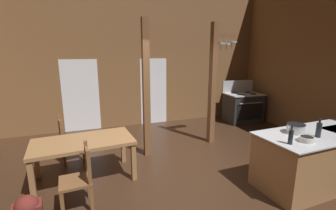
% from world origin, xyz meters
% --- Properties ---
extents(ground_plane, '(8.66, 8.02, 0.10)m').
position_xyz_m(ground_plane, '(0.00, 0.00, -0.05)').
color(ground_plane, '#382316').
extents(wall_back, '(8.66, 0.14, 4.58)m').
position_xyz_m(wall_back, '(0.00, 3.68, 2.29)').
color(wall_back, brown).
rests_on(wall_back, ground_plane).
extents(glazed_door_back_left, '(1.00, 0.01, 2.05)m').
position_xyz_m(glazed_door_back_left, '(-1.77, 3.60, 1.02)').
color(glazed_door_back_left, white).
rests_on(glazed_door_back_left, ground_plane).
extents(glazed_panel_back_right, '(0.84, 0.01, 2.05)m').
position_xyz_m(glazed_panel_back_right, '(0.39, 3.60, 1.02)').
color(glazed_panel_back_right, white).
rests_on(glazed_panel_back_right, ground_plane).
extents(kitchen_island, '(2.20, 1.04, 0.93)m').
position_xyz_m(kitchen_island, '(2.01, -0.78, 0.47)').
color(kitchen_island, '#9E7044').
rests_on(kitchen_island, ground_plane).
extents(stove_range, '(1.18, 0.87, 1.32)m').
position_xyz_m(stove_range, '(3.18, 2.78, 0.48)').
color(stove_range, '#292929').
rests_on(stove_range, ground_plane).
extents(support_post_with_pot_rack, '(0.74, 0.27, 2.93)m').
position_xyz_m(support_post_with_pot_rack, '(1.33, 1.56, 1.60)').
color(support_post_with_pot_rack, brown).
rests_on(support_post_with_pot_rack, ground_plane).
extents(support_post_center, '(0.14, 0.14, 2.93)m').
position_xyz_m(support_post_center, '(-0.43, 1.35, 1.46)').
color(support_post_center, brown).
rests_on(support_post_center, ground_plane).
extents(dining_table, '(1.77, 1.03, 0.74)m').
position_xyz_m(dining_table, '(-1.75, 0.72, 0.65)').
color(dining_table, '#9E7044').
rests_on(dining_table, ground_plane).
extents(ladderback_chair_near_window, '(0.47, 0.47, 0.95)m').
position_xyz_m(ladderback_chair_near_window, '(-1.83, -0.09, 0.45)').
color(ladderback_chair_near_window, brown).
rests_on(ladderback_chair_near_window, ground_plane).
extents(ladderback_chair_by_post, '(0.51, 0.51, 0.95)m').
position_xyz_m(ladderback_chair_by_post, '(-2.04, 1.63, 0.45)').
color(ladderback_chair_by_post, brown).
rests_on(ladderback_chair_by_post, ground_plane).
extents(stockpot_on_counter, '(0.35, 0.28, 0.16)m').
position_xyz_m(stockpot_on_counter, '(1.58, -0.66, 1.01)').
color(stockpot_on_counter, '#B7BABF').
rests_on(stockpot_on_counter, kitchen_island).
extents(mixing_bowl_on_counter, '(0.22, 0.22, 0.08)m').
position_xyz_m(mixing_bowl_on_counter, '(1.43, -1.00, 0.97)').
color(mixing_bowl_on_counter, silver).
rests_on(mixing_bowl_on_counter, kitchen_island).
extents(bottle_tall_on_counter, '(0.07, 0.07, 0.29)m').
position_xyz_m(bottle_tall_on_counter, '(1.12, -0.99, 1.05)').
color(bottle_tall_on_counter, '#1E2328').
rests_on(bottle_tall_on_counter, kitchen_island).
extents(bottle_short_on_counter, '(0.08, 0.08, 0.31)m').
position_xyz_m(bottle_short_on_counter, '(1.77, -0.92, 1.06)').
color(bottle_short_on_counter, '#1E2328').
rests_on(bottle_short_on_counter, kitchen_island).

